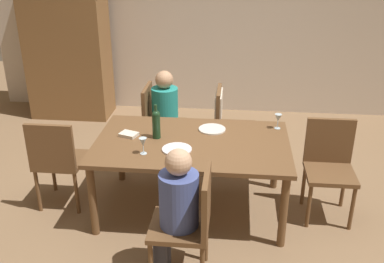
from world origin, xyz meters
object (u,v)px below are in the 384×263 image
(dining_table, at_px, (192,149))
(wine_glass_near_left, at_px, (278,118))
(wine_bottle_tall_green, at_px, (156,123))
(wine_glass_centre, at_px, (143,143))
(chair_right_end, at_px, (329,162))
(person_man_bearded, at_px, (167,111))
(person_woman_host, at_px, (176,206))
(chair_near, at_px, (191,219))
(chair_far_right, at_px, (225,117))
(armoire_cabinet, at_px, (67,40))
(chair_far_left, at_px, (158,120))
(dinner_plate_guest_left, at_px, (212,129))
(dinner_plate_host, at_px, (177,149))
(chair_left_end, at_px, (57,158))

(dining_table, height_order, wine_glass_near_left, wine_glass_near_left)
(wine_bottle_tall_green, bearing_deg, wine_glass_centre, -99.61)
(chair_right_end, distance_m, person_man_bearded, 1.85)
(person_woman_host, relative_size, wine_glass_near_left, 7.40)
(person_man_bearded, bearing_deg, chair_near, 13.87)
(person_woman_host, xyz_separation_m, person_man_bearded, (-0.35, 1.87, 0.00))
(wine_glass_centre, bearing_deg, chair_far_right, 61.31)
(armoire_cabinet, relative_size, person_man_bearded, 1.97)
(armoire_cabinet, bearing_deg, wine_bottle_tall_green, -53.77)
(chair_right_end, xyz_separation_m, wine_glass_centre, (-1.66, -0.38, 0.30))
(armoire_cabinet, height_order, chair_far_left, armoire_cabinet)
(chair_far_left, relative_size, wine_glass_near_left, 6.17)
(person_woman_host, bearing_deg, chair_right_end, -51.71)
(chair_far_left, distance_m, dinner_plate_guest_left, 0.95)
(person_man_bearded, bearing_deg, person_woman_host, 10.57)
(chair_far_right, bearing_deg, chair_right_end, 49.50)
(dining_table, distance_m, chair_right_end, 1.28)
(chair_far_right, distance_m, dinner_plate_guest_left, 0.68)
(dining_table, distance_m, person_woman_host, 0.94)
(chair_right_end, relative_size, wine_glass_centre, 6.17)
(wine_bottle_tall_green, xyz_separation_m, dinner_plate_host, (0.22, -0.24, -0.14))
(chair_near, bearing_deg, wine_glass_near_left, -28.43)
(chair_left_end, bearing_deg, chair_right_end, 3.93)
(wine_bottle_tall_green, bearing_deg, chair_far_left, 99.68)
(dining_table, distance_m, chair_far_right, 0.98)
(chair_far_left, distance_m, wine_glass_centre, 1.26)
(dining_table, bearing_deg, chair_far_right, 73.53)
(wine_bottle_tall_green, xyz_separation_m, wine_glass_centre, (-0.06, -0.34, -0.04))
(chair_far_right, xyz_separation_m, person_woman_host, (-0.30, -1.87, 0.05))
(chair_far_left, xyz_separation_m, chair_left_end, (-0.78, -1.02, 0.00))
(wine_glass_near_left, bearing_deg, wine_glass_centre, -150.73)
(chair_near, relative_size, chair_far_right, 1.00)
(chair_far_left, relative_size, wine_glass_centre, 6.17)
(chair_far_left, xyz_separation_m, dinner_plate_guest_left, (0.65, -0.65, 0.20))
(person_woman_host, bearing_deg, wine_bottle_tall_green, 17.52)
(wine_glass_near_left, bearing_deg, chair_right_end, -31.90)
(person_man_bearded, relative_size, wine_bottle_tall_green, 3.38)
(chair_far_left, bearing_deg, chair_left_end, -37.41)
(chair_far_left, relative_size, person_woman_host, 0.83)
(dining_table, relative_size, chair_near, 1.93)
(chair_far_left, height_order, wine_glass_near_left, chair_far_left)
(person_man_bearded, distance_m, dinner_plate_host, 1.16)
(armoire_cabinet, distance_m, wine_glass_centre, 3.06)
(chair_right_end, bearing_deg, person_man_bearded, -27.29)
(chair_far_left, height_order, wine_glass_centre, chair_far_left)
(armoire_cabinet, distance_m, chair_near, 3.89)
(wine_glass_near_left, bearing_deg, person_woman_host, -122.09)
(chair_left_end, bearing_deg, chair_far_right, 33.48)
(chair_far_right, bearing_deg, wine_glass_near_left, 43.26)
(dining_table, distance_m, chair_left_end, 1.28)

